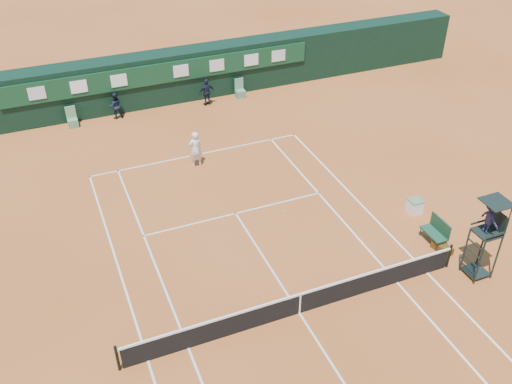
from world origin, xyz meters
TOP-DOWN VIEW (x-y plane):
  - ground at (0.00, 0.00)m, footprint 90.00×90.00m
  - court_lines at (0.00, 0.00)m, footprint 11.05×23.85m
  - tennis_net at (0.00, 0.00)m, footprint 12.90×0.10m
  - back_wall at (0.00, 18.74)m, footprint 40.00×1.65m
  - linesman_chair_left at (-5.50, 17.48)m, footprint 0.55×0.50m
  - linesman_chair_right at (4.50, 17.48)m, footprint 0.55×0.50m
  - umpire_chair at (7.14, -0.76)m, footprint 0.96×0.95m
  - player_bench at (6.93, 1.47)m, footprint 0.56×1.20m
  - tennis_bag at (6.82, 0.85)m, footprint 0.56×0.93m
  - cooler at (7.35, 3.50)m, footprint 0.57×0.57m
  - tennis_ball at (2.05, 5.72)m, footprint 0.07×0.07m
  - player at (-0.38, 10.92)m, footprint 0.73×0.52m
  - ball_kid_left at (-3.04, 17.59)m, footprint 0.77×0.61m
  - ball_kid_right at (2.29, 17.21)m, footprint 1.00×0.51m

SIDE VIEW (x-z plane):
  - ground at x=0.00m, z-range 0.00..0.00m
  - court_lines at x=0.00m, z-range 0.00..0.01m
  - tennis_ball at x=2.05m, z-range 0.00..0.07m
  - tennis_bag at x=6.82m, z-range 0.00..0.33m
  - linesman_chair_left at x=-5.50m, z-range -0.26..0.89m
  - linesman_chair_right at x=4.50m, z-range -0.26..0.89m
  - cooler at x=7.35m, z-range 0.00..0.65m
  - tennis_net at x=0.00m, z-range -0.04..1.06m
  - player_bench at x=6.93m, z-range 0.05..1.15m
  - ball_kid_left at x=-3.04m, z-range 0.00..1.54m
  - ball_kid_right at x=2.29m, z-range 0.00..1.64m
  - player at x=-0.38m, z-range 0.00..1.88m
  - back_wall at x=0.00m, z-range 0.01..3.01m
  - umpire_chair at x=7.14m, z-range 0.75..4.17m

